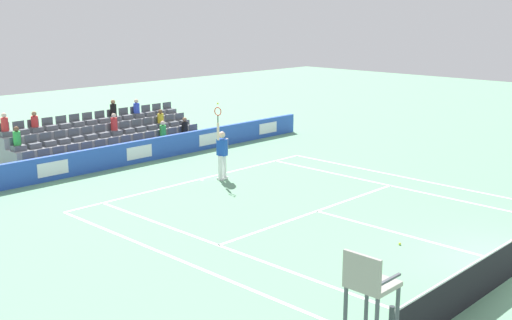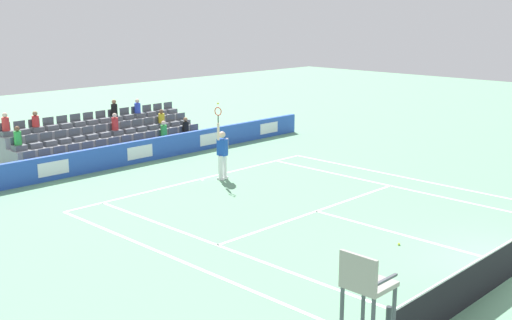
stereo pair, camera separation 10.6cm
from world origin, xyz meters
The scene contains 13 objects.
line_baseline centered at (0.00, -11.89, 0.00)m, with size 10.97×0.10×0.01m, color white.
line_service centered at (0.00, -6.40, 0.00)m, with size 8.23×0.10×0.01m, color white.
line_centre_service centered at (0.00, -3.20, 0.00)m, with size 0.10×6.40×0.01m, color white.
line_singles_sideline_left centered at (4.12, -5.95, 0.00)m, with size 0.10×11.89×0.01m, color white.
line_singles_sideline_right centered at (-4.12, -5.95, 0.00)m, with size 0.10×11.89×0.01m, color white.
line_doubles_sideline_left centered at (5.49, -5.95, 0.00)m, with size 0.10×11.89×0.01m, color white.
line_doubles_sideline_right centered at (-5.49, -5.95, 0.00)m, with size 0.10×11.89×0.01m, color white.
line_centre_mark centered at (0.00, -11.79, 0.00)m, with size 0.10×0.20×0.01m, color white.
sponsor_barrier centered at (0.00, -15.66, 0.45)m, with size 19.02×0.22×0.91m.
tennis_player centered at (-0.59, -11.29, 0.99)m, with size 0.53×0.39×2.85m.
umpire_chair centered at (6.76, 0.07, 1.52)m, with size 0.70×0.70×2.34m.
stadium_stand centered at (0.00, -17.98, 0.55)m, with size 8.68×2.85×2.20m.
loose_tennis_ball centered at (0.77, -2.98, 0.03)m, with size 0.07×0.07×0.07m, color #D1E533.
Camera 1 is at (14.89, 5.40, 6.05)m, focal length 45.09 mm.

